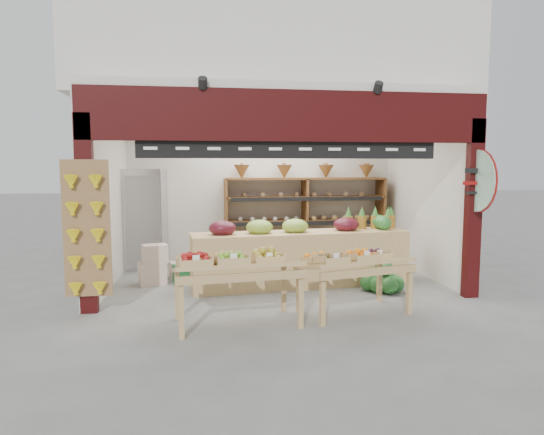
{
  "coord_description": "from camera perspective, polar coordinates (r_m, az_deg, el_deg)",
  "views": [
    {
      "loc": [
        -1.23,
        -7.7,
        1.96
      ],
      "look_at": [
        -0.14,
        -0.2,
        1.16
      ],
      "focal_mm": 32.0,
      "sensor_mm": 36.0,
      "label": 1
    }
  ],
  "objects": [
    {
      "name": "ground",
      "position": [
        8.04,
        0.82,
        -8.08
      ],
      "size": [
        60.0,
        60.0,
        0.0
      ],
      "primitive_type": "plane",
      "color": "slate",
      "rests_on": "ground"
    },
    {
      "name": "shop_structure",
      "position": [
        9.6,
        -0.74,
        17.81
      ],
      "size": [
        6.36,
        5.12,
        5.4
      ],
      "color": "silver",
      "rests_on": "ground"
    },
    {
      "name": "banana_board",
      "position": [
        6.75,
        -21.01,
        -1.55
      ],
      "size": [
        0.6,
        0.15,
        1.8
      ],
      "color": "olive",
      "rests_on": "ground"
    },
    {
      "name": "gift_sign",
      "position": [
        7.67,
        23.07,
        3.98
      ],
      "size": [
        0.04,
        0.93,
        0.92
      ],
      "color": "#AAD6BD",
      "rests_on": "ground"
    },
    {
      "name": "back_shelving",
      "position": [
        9.88,
        3.9,
        1.52
      ],
      "size": [
        3.27,
        0.54,
        2.0
      ],
      "color": "brown",
      "rests_on": "ground"
    },
    {
      "name": "refrigerator",
      "position": [
        9.64,
        -14.69,
        -0.15
      ],
      "size": [
        0.8,
        0.8,
        1.91
      ],
      "primitive_type": "cube",
      "rotation": [
        0.0,
        0.0,
        -0.08
      ],
      "color": "#B6B8BD",
      "rests_on": "ground"
    },
    {
      "name": "cardboard_stack",
      "position": [
        8.42,
        -12.26,
        -5.86
      ],
      "size": [
        1.04,
        0.85,
        0.67
      ],
      "color": "beige",
      "rests_on": "ground"
    },
    {
      "name": "mid_counter",
      "position": [
        8.01,
        3.34,
        -4.56
      ],
      "size": [
        3.62,
        1.03,
        1.11
      ],
      "color": "tan",
      "rests_on": "ground"
    },
    {
      "name": "display_table_left",
      "position": [
        6.03,
        -5.18,
        -5.42
      ],
      "size": [
        1.62,
        1.02,
        0.99
      ],
      "color": "tan",
      "rests_on": "ground"
    },
    {
      "name": "display_table_right",
      "position": [
        6.56,
        9.09,
        -5.06
      ],
      "size": [
        1.57,
        1.11,
        0.93
      ],
      "color": "tan",
      "rests_on": "ground"
    },
    {
      "name": "watermelon_pile",
      "position": [
        7.9,
        12.83,
        -7.22
      ],
      "size": [
        0.66,
        0.66,
        0.51
      ],
      "color": "#1B511F",
      "rests_on": "ground"
    }
  ]
}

